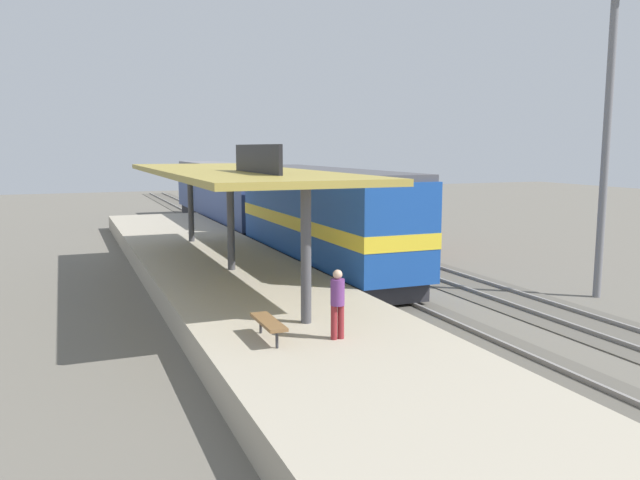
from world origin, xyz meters
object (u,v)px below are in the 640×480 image
object	(u,v)px
passenger_carriage_single	(224,194)
light_mast	(611,65)
locomotive	(322,219)
person_waiting	(338,301)
platform_bench	(268,322)
freight_car	(349,210)

from	to	relation	value
passenger_carriage_single	light_mast	size ratio (longest dim) A/B	1.71
locomotive	light_mast	distance (m)	12.64
person_waiting	light_mast	bearing A→B (deg)	17.68
locomotive	passenger_carriage_single	xyz separation A→B (m)	(0.00, 18.00, -0.10)
platform_bench	person_waiting	xyz separation A→B (m)	(1.59, -0.51, 0.51)
person_waiting	freight_car	bearing A→B (deg)	64.68
freight_car	light_mast	bearing A→B (deg)	-78.08
locomotive	person_waiting	distance (m)	12.64
platform_bench	locomotive	bearing A→B (deg)	62.08
locomotive	passenger_carriage_single	size ratio (longest dim) A/B	0.72
light_mast	person_waiting	size ratio (longest dim) A/B	6.84
passenger_carriage_single	person_waiting	size ratio (longest dim) A/B	11.70
passenger_carriage_single	person_waiting	world-z (taller)	passenger_carriage_single
passenger_carriage_single	freight_car	bearing A→B (deg)	-66.89
platform_bench	passenger_carriage_single	distance (m)	29.95
freight_car	person_waiting	world-z (taller)	freight_car
light_mast	passenger_carriage_single	bearing A→B (deg)	106.74
passenger_carriage_single	locomotive	bearing A→B (deg)	-90.00
person_waiting	locomotive	bearing A→B (deg)	69.54
platform_bench	locomotive	distance (m)	12.86
platform_bench	person_waiting	distance (m)	1.74
locomotive	passenger_carriage_single	distance (m)	18.00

